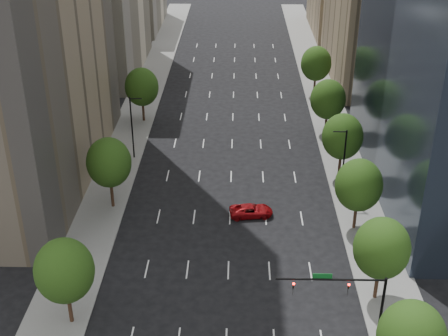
{
  "coord_description": "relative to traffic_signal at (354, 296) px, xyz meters",
  "views": [
    {
      "loc": [
        0.76,
        -9.67,
        37.76
      ],
      "look_at": [
        -0.62,
        47.09,
        8.0
      ],
      "focal_mm": 48.6,
      "sensor_mm": 36.0,
      "label": 1
    }
  ],
  "objects": [
    {
      "name": "sidewalk_left",
      "position": [
        -26.03,
        30.0,
        -5.1
      ],
      "size": [
        6.0,
        200.0,
        0.15
      ],
      "primitive_type": "cube",
      "color": "slate",
      "rests_on": "ground"
    },
    {
      "name": "tree_right_2",
      "position": [
        3.47,
        18.0,
        0.43
      ],
      "size": [
        5.2,
        5.2,
        8.61
      ],
      "color": "#382316",
      "rests_on": "ground"
    },
    {
      "name": "sidewalk_right",
      "position": [
        4.97,
        30.0,
        -5.1
      ],
      "size": [
        6.0,
        200.0,
        0.15
      ],
      "primitive_type": "cube",
      "color": "slate",
      "rests_on": "ground"
    },
    {
      "name": "streetlight_rn",
      "position": [
        2.91,
        25.0,
        -0.33
      ],
      "size": [
        1.7,
        0.2,
        9.0
      ],
      "color": "black",
      "rests_on": "ground"
    },
    {
      "name": "tree_left_2",
      "position": [
        -24.53,
        48.0,
        0.5
      ],
      "size": [
        5.2,
        5.2,
        8.68
      ],
      "color": "#382316",
      "rests_on": "ground"
    },
    {
      "name": "car_red_far",
      "position": [
        -8.07,
        20.42,
        -4.47
      ],
      "size": [
        5.28,
        2.92,
        1.4
      ],
      "primitive_type": "imported",
      "rotation": [
        0.0,
        0.0,
        1.69
      ],
      "color": "maroon",
      "rests_on": "ground"
    },
    {
      "name": "tree_right_5",
      "position": [
        3.47,
        60.0,
        0.58
      ],
      "size": [
        5.2,
        5.2,
        8.75
      ],
      "color": "#382316",
      "rests_on": "ground"
    },
    {
      "name": "traffic_signal",
      "position": [
        0.0,
        0.0,
        0.0
      ],
      "size": [
        9.12,
        0.4,
        7.38
      ],
      "color": "black",
      "rests_on": "ground"
    },
    {
      "name": "tree_left_1",
      "position": [
        -24.53,
        22.0,
        0.79
      ],
      "size": [
        5.2,
        5.2,
        8.97
      ],
      "color": "#382316",
      "rests_on": "ground"
    },
    {
      "name": "tree_right_3",
      "position": [
        3.47,
        30.0,
        0.72
      ],
      "size": [
        5.2,
        5.2,
        8.89
      ],
      "color": "#382316",
      "rests_on": "ground"
    },
    {
      "name": "tree_left_0",
      "position": [
        -24.53,
        2.0,
        0.58
      ],
      "size": [
        5.2,
        5.2,
        8.75
      ],
      "color": "#382316",
      "rests_on": "ground"
    },
    {
      "name": "tree_right_4",
      "position": [
        3.47,
        44.0,
        0.29
      ],
      "size": [
        5.2,
        5.2,
        8.46
      ],
      "color": "#382316",
      "rests_on": "ground"
    },
    {
      "name": "tree_right_1",
      "position": [
        3.47,
        6.0,
        0.58
      ],
      "size": [
        5.2,
        5.2,
        8.75
      ],
      "color": "#382316",
      "rests_on": "ground"
    },
    {
      "name": "streetlight_ln",
      "position": [
        -23.96,
        35.0,
        -0.33
      ],
      "size": [
        1.7,
        0.2,
        9.0
      ],
      "color": "black",
      "rests_on": "ground"
    }
  ]
}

